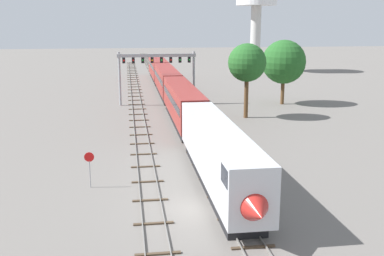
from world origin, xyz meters
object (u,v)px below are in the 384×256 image
stop_sign (90,165)px  trackside_tree_mid (284,62)px  signal_gantry (157,65)px  trackside_tree_left (247,63)px  passenger_train (173,90)px

stop_sign → trackside_tree_mid: (27.29, 33.90, 4.74)m
signal_gantry → trackside_tree_left: size_ratio=1.21×
stop_sign → signal_gantry: bearing=77.9°
trackside_tree_mid → stop_sign: bearing=-128.8°
stop_sign → trackside_tree_left: size_ratio=0.29×
passenger_train → signal_gantry: size_ratio=7.53×
passenger_train → signal_gantry: signal_gantry is taller
signal_gantry → stop_sign: bearing=-102.1°
passenger_train → trackside_tree_mid: 17.75m
trackside_tree_mid → passenger_train: bearing=-179.7°
signal_gantry → trackside_tree_mid: trackside_tree_mid is taller
passenger_train → stop_sign: bearing=-106.5°
stop_sign → trackside_tree_left: (18.92, 24.49, 5.50)m
passenger_train → trackside_tree_mid: (17.29, 0.10, 4.01)m
passenger_train → trackside_tree_left: 13.75m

